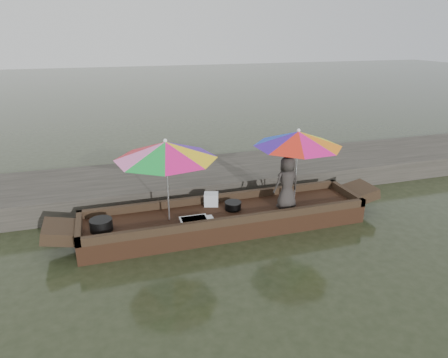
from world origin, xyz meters
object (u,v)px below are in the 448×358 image
object	(u,v)px
umbrella_stern	(296,167)
charcoal_grill	(233,206)
cooking_pot	(101,225)
tray_crayfish	(194,221)
supply_bag	(211,199)
tray_scallop	(200,222)
umbrella_bow	(167,181)
boat_hull	(226,220)
vendor	(287,183)

from	to	relation	value
umbrella_stern	charcoal_grill	bearing A→B (deg)	177.11
cooking_pot	umbrella_stern	xyz separation A→B (m)	(3.80, 0.07, 0.67)
tray_crayfish	supply_bag	distance (m)	0.88
cooking_pot	tray_scallop	size ratio (longest dim) A/B	0.77
umbrella_bow	umbrella_stern	xyz separation A→B (m)	(2.58, 0.00, 0.00)
tray_scallop	supply_bag	distance (m)	0.83
charcoal_grill	umbrella_bow	world-z (taller)	umbrella_bow
boat_hull	tray_scallop	bearing A→B (deg)	-150.78
boat_hull	umbrella_stern	world-z (taller)	umbrella_stern
boat_hull	tray_scallop	xyz separation A→B (m)	(-0.59, -0.33, 0.21)
umbrella_stern	vendor	bearing A→B (deg)	-147.01
charcoal_grill	umbrella_stern	distance (m)	1.48
cooking_pot	vendor	bearing A→B (deg)	-1.86
tray_scallop	vendor	xyz separation A→B (m)	(1.78, 0.15, 0.51)
boat_hull	charcoal_grill	distance (m)	0.31
cooking_pot	charcoal_grill	distance (m)	2.50
cooking_pot	supply_bag	bearing A→B (deg)	12.09
boat_hull	charcoal_grill	bearing A→B (deg)	20.53
tray_scallop	vendor	distance (m)	1.86
vendor	tray_crayfish	bearing A→B (deg)	-2.69
boat_hull	umbrella_stern	distance (m)	1.75
umbrella_bow	tray_crayfish	bearing A→B (deg)	-37.18
charcoal_grill	umbrella_bow	size ratio (longest dim) A/B	0.17
vendor	boat_hull	bearing A→B (deg)	-15.11
tray_scallop	charcoal_grill	size ratio (longest dim) A/B	1.64
umbrella_bow	cooking_pot	bearing A→B (deg)	-176.87
tray_scallop	umbrella_bow	xyz separation A→B (m)	(-0.52, 0.33, 0.74)
boat_hull	tray_crayfish	world-z (taller)	tray_crayfish
cooking_pot	tray_scallop	world-z (taller)	cooking_pot
charcoal_grill	umbrella_bow	xyz separation A→B (m)	(-1.28, -0.07, 0.70)
charcoal_grill	tray_scallop	bearing A→B (deg)	-152.66
boat_hull	umbrella_stern	xyz separation A→B (m)	(1.47, 0.00, 0.95)
tray_scallop	umbrella_stern	world-z (taller)	umbrella_stern
supply_bag	umbrella_stern	size ratio (longest dim) A/B	0.16
tray_crayfish	tray_scallop	bearing A→B (deg)	-10.51
cooking_pot	vendor	distance (m)	3.55
supply_bag	umbrella_bow	bearing A→B (deg)	-157.02
cooking_pot	umbrella_bow	distance (m)	1.39
tray_crayfish	umbrella_stern	size ratio (longest dim) A/B	0.30
vendor	umbrella_bow	size ratio (longest dim) A/B	0.58
boat_hull	vendor	xyz separation A→B (m)	(1.20, -0.18, 0.71)
cooking_pot	charcoal_grill	size ratio (longest dim) A/B	1.27
umbrella_bow	umbrella_stern	size ratio (longest dim) A/B	1.06
charcoal_grill	supply_bag	world-z (taller)	supply_bag
tray_scallop	umbrella_stern	size ratio (longest dim) A/B	0.30
boat_hull	supply_bag	distance (m)	0.53
boat_hull	supply_bag	bearing A→B (deg)	114.40
cooking_pot	tray_crayfish	xyz separation A→B (m)	(1.63, -0.24, -0.06)
cooking_pot	tray_crayfish	distance (m)	1.64
tray_scallop	umbrella_bow	world-z (taller)	umbrella_bow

